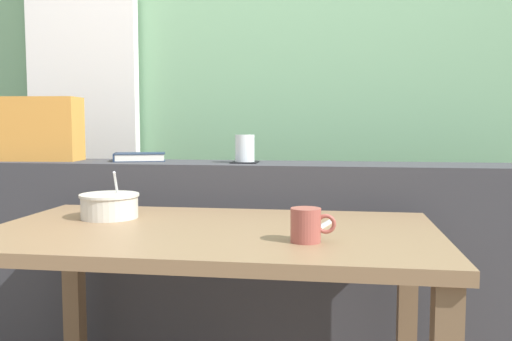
# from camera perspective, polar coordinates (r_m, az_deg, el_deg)

# --- Properties ---
(outdoor_backdrop) EXTENTS (4.80, 0.08, 2.80)m
(outdoor_backdrop) POSITION_cam_1_polar(r_m,az_deg,el_deg) (2.70, 0.94, 13.49)
(outdoor_backdrop) COLOR #7AAD7F
(outdoor_backdrop) RESTS_ON ground
(curtain_left_panel) EXTENTS (0.56, 0.06, 2.50)m
(curtain_left_panel) POSITION_cam_1_polar(r_m,az_deg,el_deg) (2.85, -17.84, 9.77)
(curtain_left_panel) COLOR white
(curtain_left_panel) RESTS_ON ground
(dark_console_ledge) EXTENTS (2.80, 0.29, 0.85)m
(dark_console_ledge) POSITION_cam_1_polar(r_m,az_deg,el_deg) (2.17, -1.12, -10.38)
(dark_console_ledge) COLOR #38383D
(dark_console_ledge) RESTS_ON ground
(breakfast_table) EXTENTS (1.26, 0.72, 0.70)m
(breakfast_table) POSITION_cam_1_polar(r_m,az_deg,el_deg) (1.56, -4.65, -9.69)
(breakfast_table) COLOR brown
(breakfast_table) RESTS_ON ground
(coaster_square) EXTENTS (0.10, 0.10, 0.00)m
(coaster_square) POSITION_cam_1_polar(r_m,az_deg,el_deg) (2.09, -1.17, 0.88)
(coaster_square) COLOR black
(coaster_square) RESTS_ON dark_console_ledge
(juice_glass) EXTENTS (0.08, 0.08, 0.10)m
(juice_glass) POSITION_cam_1_polar(r_m,az_deg,el_deg) (2.09, -1.18, 2.22)
(juice_glass) COLOR white
(juice_glass) RESTS_ON coaster_square
(closed_book) EXTENTS (0.24, 0.20, 0.03)m
(closed_book) POSITION_cam_1_polar(r_m,az_deg,el_deg) (2.26, -12.20, 1.42)
(closed_book) COLOR #1E2D47
(closed_book) RESTS_ON dark_console_ledge
(throw_pillow) EXTENTS (0.33, 0.17, 0.26)m
(throw_pillow) POSITION_cam_1_polar(r_m,az_deg,el_deg) (2.39, -21.79, 4.09)
(throw_pillow) COLOR #D18938
(throw_pillow) RESTS_ON dark_console_ledge
(soup_bowl) EXTENTS (0.18, 0.18, 0.15)m
(soup_bowl) POSITION_cam_1_polar(r_m,az_deg,el_deg) (1.75, -15.19, -3.64)
(soup_bowl) COLOR beige
(soup_bowl) RESTS_ON breakfast_table
(fork_utensil) EXTENTS (0.06, 0.17, 0.01)m
(fork_utensil) POSITION_cam_1_polar(r_m,az_deg,el_deg) (1.58, 7.26, -5.70)
(fork_utensil) COLOR silver
(fork_utensil) RESTS_ON breakfast_table
(ceramic_mug) EXTENTS (0.11, 0.08, 0.08)m
(ceramic_mug) POSITION_cam_1_polar(r_m,az_deg,el_deg) (1.35, 5.36, -5.74)
(ceramic_mug) COLOR #9E4C42
(ceramic_mug) RESTS_ON breakfast_table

